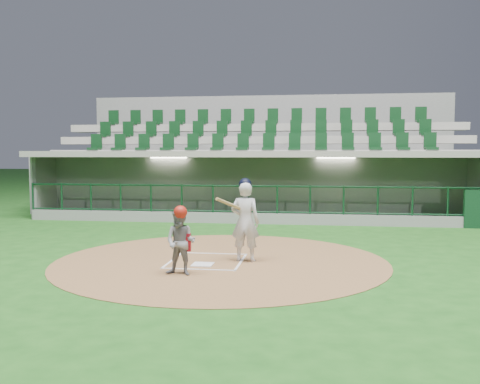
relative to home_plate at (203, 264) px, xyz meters
name	(u,v)px	position (x,y,z in m)	size (l,w,h in m)	color
ground	(209,259)	(0.00, 0.70, -0.02)	(120.00, 120.00, 0.00)	#184C15
dirt_circle	(221,261)	(0.30, 0.50, -0.02)	(7.20, 7.20, 0.01)	brown
home_plate	(203,264)	(0.00, 0.00, 0.00)	(0.43, 0.43, 0.02)	white
batter_box_chalk	(207,261)	(0.00, 0.40, 0.00)	(1.55, 1.80, 0.01)	white
dugout_structure	(254,191)	(0.09, 8.50, 0.95)	(16.40, 3.70, 3.00)	gray
seating_deck	(260,175)	(0.00, 11.61, 1.40)	(17.00, 6.72, 5.15)	gray
batter	(245,220)	(0.83, 0.52, 0.89)	(0.87, 0.88, 1.80)	silver
catcher	(181,241)	(-0.22, -0.94, 0.64)	(0.67, 0.55, 1.34)	gray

